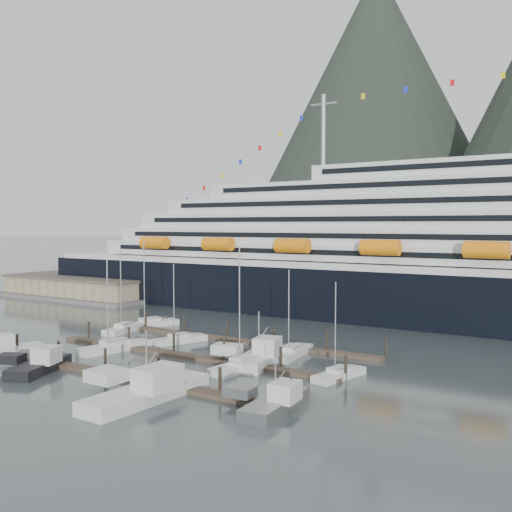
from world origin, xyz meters
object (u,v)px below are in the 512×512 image
Objects in this scene: sailboat_a at (124,329)px; sailboat_c at (179,340)px; warehouse at (82,289)px; sailboat_e at (150,324)px; sailboat_d at (245,365)px; sailboat_g at (291,354)px; trawler_b at (38,365)px; trawler_d at (274,402)px; trawler_c at (145,391)px; sailboat_h at (339,375)px; trawler_e at (258,357)px; sailboat_b at (115,348)px.

sailboat_a reaches higher than sailboat_c.
warehouse is at bearing 81.31° from sailboat_c.
sailboat_c is 16.75m from sailboat_e.
sailboat_g is (1.44, 9.46, -0.03)m from sailboat_d.
trawler_b is (-2.70, -23.99, 0.46)m from sailboat_c.
trawler_d is (10.68, -22.02, 0.41)m from sailboat_g.
trawler_b is 33.26m from trawler_d.
sailboat_c reaches higher than trawler_d.
sailboat_c is 0.80× the size of sailboat_e.
sailboat_a is 41.80m from trawler_c.
trawler_b is 0.68× the size of trawler_c.
trawler_c is 13.93m from trawler_d.
warehouse is 84.83m from sailboat_g.
sailboat_a is at bearing 56.14° from trawler_d.
sailboat_g is at bearing 66.29° from sailboat_h.
trawler_c reaches higher than trawler_b.
sailboat_a is 6.57m from sailboat_e.
sailboat_c is 30.85m from trawler_c.
sailboat_g reaches higher than trawler_e.
trawler_b is (-21.00, -15.64, 0.43)m from sailboat_d.
sailboat_g is at bearing -20.96° from warehouse.
sailboat_d is at bearing 165.44° from trawler_e.
sailboat_e reaches higher than sailboat_h.
sailboat_g is 0.80× the size of trawler_c.
warehouse is 104.02m from trawler_d.
trawler_b is 28.05m from trawler_e.
sailboat_b is at bearing 96.99° from sailboat_d.
sailboat_a is 0.90× the size of sailboat_d.
sailboat_b reaches higher than trawler_d.
trawler_b is (56.76, -55.44, -1.37)m from warehouse.
sailboat_a is 1.03× the size of sailboat_b.
sailboat_d is (77.76, -39.80, -1.80)m from warehouse.
trawler_d is at bearing -105.31° from sailboat_c.
warehouse is 4.24× the size of trawler_d.
sailboat_g is at bearing -64.22° from trawler_b.
sailboat_c is at bearing 59.94° from trawler_e.
sailboat_a is at bearing 89.79° from sailboat_h.
trawler_e is (77.81, -36.89, -1.28)m from warehouse.
sailboat_b reaches higher than sailboat_h.
warehouse is at bearing 83.15° from sailboat_e.
trawler_c is (21.13, -15.61, 0.57)m from sailboat_b.
sailboat_b reaches higher than trawler_b.
trawler_e is at bearing -71.04° from trawler_b.
sailboat_g is at bearing 19.25° from trawler_d.
trawler_e is at bearing -87.33° from sailboat_c.
trawler_d is at bearing -133.14° from sailboat_d.
trawler_d is 19.62m from trawler_e.
trawler_c is at bearing 166.41° from sailboat_g.
trawler_d is at bearing -128.21° from sailboat_a.
sailboat_h is at bearing -76.85° from sailboat_d.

